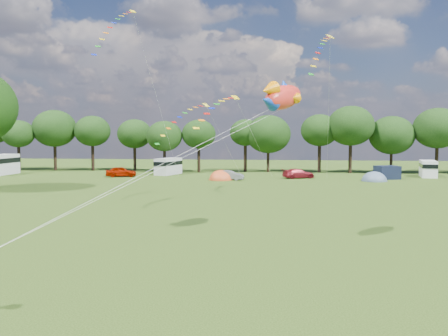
# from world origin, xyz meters

# --- Properties ---
(ground_plane) EXTENTS (180.00, 180.00, 0.00)m
(ground_plane) POSITION_xyz_m (0.00, 0.00, 0.00)
(ground_plane) COLOR black
(ground_plane) RESTS_ON ground
(tree_line) EXTENTS (102.98, 10.98, 10.27)m
(tree_line) POSITION_xyz_m (5.30, 54.99, 6.35)
(tree_line) COLOR black
(tree_line) RESTS_ON ground
(car_a) EXTENTS (4.65, 2.89, 1.45)m
(car_a) POSITION_xyz_m (-18.58, 44.68, 0.72)
(car_a) COLOR #9A1500
(car_a) RESTS_ON ground
(car_b) EXTENTS (3.71, 1.80, 1.26)m
(car_b) POSITION_xyz_m (-3.07, 41.78, 0.63)
(car_b) COLOR gray
(car_b) RESTS_ON ground
(car_c) EXTENTS (4.64, 3.41, 1.28)m
(car_c) POSITION_xyz_m (6.06, 45.27, 0.64)
(car_c) COLOR maroon
(car_c) RESTS_ON ground
(campervan_a) EXTENTS (2.79, 6.13, 2.96)m
(campervan_a) POSITION_xyz_m (-37.37, 46.42, 1.59)
(campervan_a) COLOR silver
(campervan_a) RESTS_ON ground
(campervan_b) EXTENTS (3.47, 5.33, 2.42)m
(campervan_b) POSITION_xyz_m (-12.86, 49.25, 1.30)
(campervan_b) COLOR silver
(campervan_b) RESTS_ON ground
(campervan_d) EXTENTS (2.75, 4.97, 2.31)m
(campervan_d) POSITION_xyz_m (24.13, 49.15, 1.24)
(campervan_d) COLOR white
(campervan_d) RESTS_ON ground
(tent_orange) EXTENTS (3.30, 3.61, 2.58)m
(tent_orange) POSITION_xyz_m (-4.13, 41.86, 0.02)
(tent_orange) COLOR #D85323
(tent_orange) RESTS_ON ground
(tent_greyblue) EXTENTS (3.28, 3.59, 2.44)m
(tent_greyblue) POSITION_xyz_m (15.56, 42.35, 0.02)
(tent_greyblue) COLOR slate
(tent_greyblue) RESTS_ON ground
(awning_navy) EXTENTS (3.45, 3.11, 1.78)m
(awning_navy) POSITION_xyz_m (17.76, 45.33, 0.89)
(awning_navy) COLOR black
(awning_navy) RESTS_ON ground
(fish_kite) EXTENTS (3.08, 3.92, 2.15)m
(fish_kite) POSITION_xyz_m (3.48, 6.50, 8.29)
(fish_kite) COLOR red
(fish_kite) RESTS_ON ground
(streamer_kite_a) EXTENTS (3.38, 5.61, 5.77)m
(streamer_kite_a) POSITION_xyz_m (-14.14, 30.32, 17.91)
(streamer_kite_a) COLOR gold
(streamer_kite_a) RESTS_ON ground
(streamer_kite_b) EXTENTS (4.21, 4.72, 3.81)m
(streamer_kite_b) POSITION_xyz_m (-4.92, 21.54, 7.68)
(streamer_kite_b) COLOR yellow
(streamer_kite_b) RESTS_ON ground
(streamer_kite_c) EXTENTS (3.15, 4.91, 2.79)m
(streamer_kite_c) POSITION_xyz_m (-1.20, 16.18, 8.33)
(streamer_kite_c) COLOR yellow
(streamer_kite_c) RESTS_ON ground
(streamer_kite_d) EXTENTS (2.77, 5.19, 4.33)m
(streamer_kite_d) POSITION_xyz_m (7.30, 23.93, 13.98)
(streamer_kite_d) COLOR yellow
(streamer_kite_d) RESTS_ON ground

